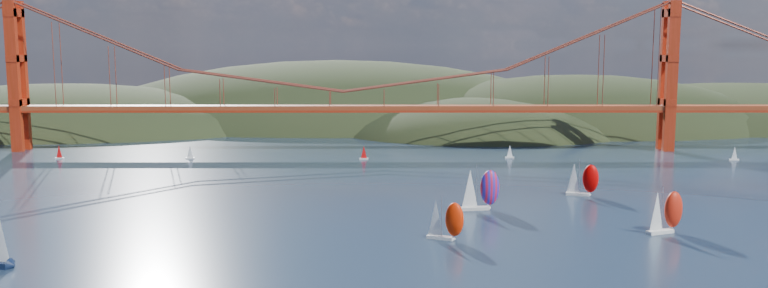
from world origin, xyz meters
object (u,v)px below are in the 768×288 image
racer_0 (445,219)px  racer_1 (665,211)px  racer_3 (582,179)px  racer_rwb (479,189)px

racer_0 → racer_1: (46.30, 5.08, 0.50)m
racer_0 → racer_1: 46.58m
racer_1 → racer_3: size_ratio=1.05×
racer_0 → racer_1: size_ratio=0.89×
racer_0 → racer_3: 59.36m
racer_3 → racer_rwb: bearing=-134.0°
racer_0 → racer_3: size_ratio=0.94×
racer_0 → racer_rwb: (10.58, 27.40, 0.95)m
racer_1 → racer_0: bearing=163.7°
racer_1 → racer_rwb: (-35.72, 22.32, 0.45)m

